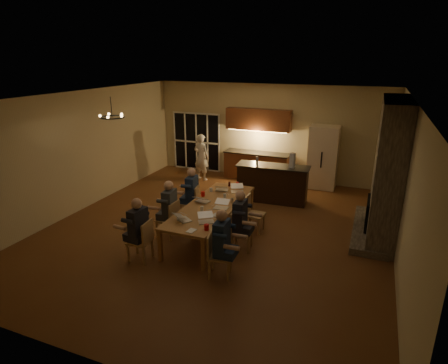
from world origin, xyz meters
TOP-DOWN VIEW (x-y plane):
  - floor at (0.00, 0.00)m, footprint 9.00×9.00m
  - back_wall at (0.00, 4.52)m, footprint 8.00×0.04m
  - left_wall at (-4.02, 0.00)m, footprint 0.04×9.00m
  - right_wall at (4.02, 0.00)m, footprint 0.04×9.00m
  - ceiling at (0.00, 0.00)m, footprint 8.00×9.00m
  - french_doors at (-2.70, 4.47)m, footprint 1.86×0.08m
  - fireplace at (3.70, 1.20)m, footprint 0.58×2.50m
  - kitchenette at (-0.30, 4.20)m, footprint 2.24×0.68m
  - refrigerator at (1.90, 4.15)m, footprint 0.90×0.68m
  - dining_table at (-0.02, -0.28)m, footprint 1.10×3.17m
  - bar_island at (0.74, 2.37)m, footprint 2.11×0.80m
  - chair_left_near at (-0.93, -1.92)m, footprint 0.47×0.47m
  - chair_left_mid at (-0.93, -0.78)m, footprint 0.46×0.46m
  - chair_left_far at (-0.93, 0.38)m, footprint 0.53×0.53m
  - chair_right_near at (0.84, -1.85)m, footprint 0.53×0.53m
  - chair_right_mid at (0.89, -0.70)m, footprint 0.48×0.48m
  - chair_right_far at (0.87, 0.26)m, footprint 0.46×0.46m
  - person_left_near at (-0.93, -1.93)m, footprint 0.66×0.66m
  - person_right_near at (0.87, -1.84)m, footprint 0.62×0.62m
  - person_left_mid at (-0.88, -0.74)m, footprint 0.66×0.66m
  - person_right_mid at (0.85, -0.75)m, footprint 0.62×0.62m
  - person_left_far at (-0.86, 0.37)m, footprint 0.66×0.66m
  - standing_person at (-2.03, 3.43)m, footprint 0.65×0.50m
  - chandelier at (-2.20, -0.82)m, footprint 0.54×0.54m
  - laptop_a at (-0.23, -1.27)m, footprint 0.42×0.41m
  - laptop_b at (0.25, -1.19)m, footprint 0.42×0.41m
  - laptop_c at (-0.31, -0.16)m, footprint 0.36×0.33m
  - laptop_d at (0.25, -0.37)m, footprint 0.34×0.31m
  - laptop_e at (-0.19, 0.76)m, footprint 0.38×0.36m
  - laptop_f at (0.23, 0.79)m, footprint 0.41×0.39m
  - mug_front at (-0.09, -0.66)m, footprint 0.08×0.08m
  - mug_mid at (0.09, 0.28)m, footprint 0.08×0.08m
  - mug_back at (-0.40, 0.55)m, footprint 0.08×0.08m
  - redcup_near at (0.41, -1.52)m, footprint 0.10×0.10m
  - redcup_mid at (-0.45, 0.17)m, footprint 0.09×0.09m
  - redcup_far at (0.09, 1.18)m, footprint 0.08×0.08m
  - can_silver at (0.02, -0.93)m, footprint 0.06×0.06m
  - can_cola at (-0.12, 1.11)m, footprint 0.06×0.06m
  - can_right at (0.38, 0.01)m, footprint 0.07×0.07m
  - plate_near at (0.37, -0.77)m, footprint 0.27×0.27m
  - plate_left at (-0.27, -1.26)m, footprint 0.25×0.25m
  - plate_far at (0.42, 0.48)m, footprint 0.24×0.24m
  - notepad at (0.15, -1.68)m, footprint 0.16×0.22m
  - bar_bottle at (0.28, 2.30)m, footprint 0.07×0.07m
  - bar_blender at (1.28, 2.38)m, footprint 0.15×0.15m

SIDE VIEW (x-z plane):
  - floor at x=0.00m, z-range 0.00..0.00m
  - dining_table at x=-0.02m, z-range 0.00..0.75m
  - chair_left_near at x=-0.93m, z-range 0.00..0.89m
  - chair_left_mid at x=-0.93m, z-range 0.00..0.89m
  - chair_left_far at x=-0.93m, z-range 0.00..0.89m
  - chair_right_near at x=0.84m, z-range 0.00..0.89m
  - chair_right_mid at x=0.89m, z-range 0.00..0.89m
  - chair_right_far at x=0.87m, z-range 0.00..0.89m
  - bar_island at x=0.74m, z-range 0.00..1.08m
  - person_left_near at x=-0.93m, z-range 0.00..1.38m
  - person_right_near at x=0.87m, z-range 0.00..1.38m
  - person_left_mid at x=-0.88m, z-range 0.00..1.38m
  - person_right_mid at x=0.85m, z-range 0.00..1.38m
  - person_left_far at x=-0.86m, z-range 0.00..1.38m
  - notepad at x=0.15m, z-range 0.75..0.76m
  - plate_near at x=0.37m, z-range 0.75..0.77m
  - plate_left at x=-0.27m, z-range 0.75..0.77m
  - plate_far at x=0.42m, z-range 0.75..0.77m
  - standing_person at x=-2.03m, z-range 0.00..1.59m
  - mug_front at x=-0.09m, z-range 0.75..0.85m
  - mug_mid at x=0.09m, z-range 0.75..0.85m
  - mug_back at x=-0.40m, z-range 0.75..0.85m
  - redcup_near at x=0.41m, z-range 0.75..0.87m
  - redcup_mid at x=-0.45m, z-range 0.75..0.87m
  - redcup_far at x=0.09m, z-range 0.75..0.87m
  - can_silver at x=0.02m, z-range 0.75..0.87m
  - can_cola at x=-0.12m, z-range 0.75..0.87m
  - can_right at x=0.38m, z-range 0.75..0.87m
  - laptop_a at x=-0.23m, z-range 0.75..0.98m
  - laptop_b at x=0.25m, z-range 0.75..0.98m
  - laptop_c at x=-0.31m, z-range 0.75..0.98m
  - laptop_d at x=0.25m, z-range 0.75..0.98m
  - laptop_e at x=-0.19m, z-range 0.75..0.98m
  - laptop_f at x=0.23m, z-range 0.75..0.98m
  - refrigerator at x=1.90m, z-range 0.00..2.00m
  - french_doors at x=-2.70m, z-range 0.00..2.10m
  - kitchenette at x=-0.30m, z-range 0.00..2.40m
  - bar_bottle at x=0.28m, z-range 1.08..1.32m
  - bar_blender at x=1.28m, z-range 1.08..1.50m
  - back_wall at x=0.00m, z-range 0.00..3.20m
  - left_wall at x=-4.02m, z-range 0.00..3.20m
  - right_wall at x=4.02m, z-range 0.00..3.20m
  - fireplace at x=3.70m, z-range 0.00..3.20m
  - chandelier at x=-2.20m, z-range 2.73..2.77m
  - ceiling at x=0.00m, z-range 3.20..3.24m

